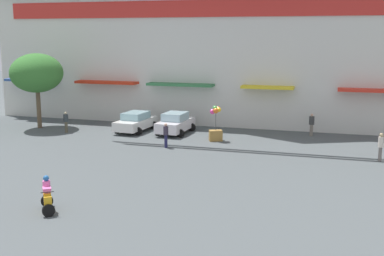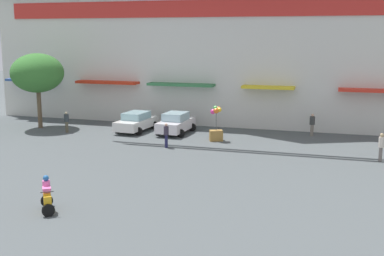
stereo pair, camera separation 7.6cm
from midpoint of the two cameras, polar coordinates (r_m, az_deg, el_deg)
ground_plane at (r=23.95m, az=-5.10°, el=-7.20°), size 128.00×128.00×0.00m
colonial_building at (r=45.61m, az=6.05°, el=12.26°), size 41.84×18.34×20.13m
plaza_tree_2 at (r=40.78m, az=-17.49°, el=6.04°), size 3.99×4.33×5.90m
parked_car_0 at (r=38.24m, az=-6.55°, el=0.73°), size 2.58×4.36×1.49m
parked_car_1 at (r=37.17m, az=-2.00°, el=0.56°), size 2.50×4.07×1.58m
scooter_rider_3 at (r=21.89m, az=-16.42°, el=-7.63°), size 1.24×1.45×1.55m
pedestrian_0 at (r=37.25m, az=13.55°, el=0.52°), size 0.51×0.51×1.66m
pedestrian_1 at (r=30.96m, az=20.83°, el=-1.85°), size 0.42×0.42×1.70m
pedestrian_3 at (r=38.63m, az=-14.36°, el=0.80°), size 0.49×0.49×1.60m
pedestrian_4 at (r=32.50m, az=-3.09°, el=-0.66°), size 0.33×0.33×1.63m
balloon_vendor_cart at (r=34.58m, az=2.68°, el=0.12°), size 1.06×0.91×2.47m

